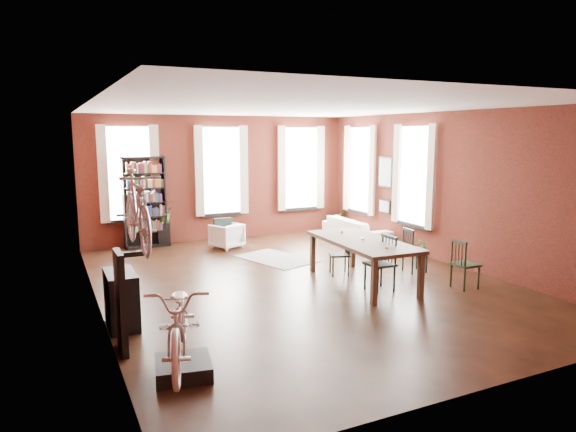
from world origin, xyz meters
TOP-DOWN VIEW (x-y plane):
  - room at (0.25, 0.62)m, footprint 9.00×9.04m
  - dining_table at (1.01, -0.59)m, footprint 1.19×2.45m
  - dining_chair_a at (1.06, -1.07)m, footprint 0.47×0.47m
  - dining_chair_b at (0.96, 0.13)m, footprint 0.48×0.48m
  - dining_chair_c at (2.51, -1.61)m, footprint 0.41×0.41m
  - dining_chair_d at (2.43, -0.34)m, footprint 0.44×0.44m
  - bookshelf at (-2.00, 4.30)m, footprint 1.00×0.32m
  - white_armchair at (-0.26, 3.34)m, footprint 0.83×0.81m
  - cream_sofa at (2.95, 2.60)m, footprint 0.61×2.08m
  - striped_rug at (0.36, 1.82)m, footprint 1.55×1.97m
  - bike_trainer at (-2.87, -2.78)m, footprint 0.72×0.72m
  - bike_wall_rack at (-3.40, -1.80)m, footprint 0.16×0.60m
  - console_table at (-3.28, -0.90)m, footprint 0.40×0.80m
  - plant_stand at (-1.56, 4.29)m, footprint 0.33×0.33m
  - plant_by_sofa at (3.31, 4.01)m, footprint 0.49×0.73m
  - plant_small at (3.11, 0.26)m, footprint 0.35×0.52m
  - bicycle_floor at (-2.89, -2.82)m, footprint 0.90×1.12m
  - bicycle_hung at (-3.15, -1.80)m, footprint 0.47×1.00m
  - plant_on_stand at (-1.53, 4.31)m, footprint 0.51×0.57m

SIDE VIEW (x-z plane):
  - striped_rug at x=0.36m, z-range 0.00..0.01m
  - plant_small at x=3.11m, z-range 0.00..0.17m
  - bike_trainer at x=-2.87m, z-range 0.00..0.18m
  - plant_by_sofa at x=3.31m, z-range 0.00..0.30m
  - plant_stand at x=-1.56m, z-range 0.00..0.57m
  - white_armchair at x=-0.26m, z-range 0.00..0.66m
  - console_table at x=-3.28m, z-range 0.00..0.80m
  - dining_chair_b at x=0.96m, z-range 0.00..0.81m
  - cream_sofa at x=2.95m, z-range 0.00..0.81m
  - dining_table at x=1.01m, z-range 0.00..0.82m
  - dining_chair_c at x=2.51m, z-range 0.00..0.88m
  - dining_chair_d at x=2.43m, z-range 0.00..0.88m
  - dining_chair_a at x=1.06m, z-range 0.00..0.96m
  - bike_wall_rack at x=-3.40m, z-range 0.00..1.30m
  - plant_on_stand at x=-1.53m, z-range 0.57..1.01m
  - bookshelf at x=-2.00m, z-range 0.00..2.20m
  - bicycle_floor at x=-2.89m, z-range 0.18..2.04m
  - bicycle_hung at x=-3.15m, z-range 1.30..2.96m
  - room at x=0.25m, z-range 0.53..3.75m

